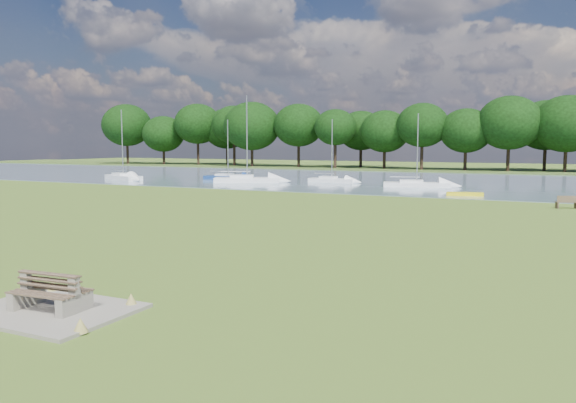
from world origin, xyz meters
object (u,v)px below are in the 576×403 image
at_px(sailboat_2, 228,176).
at_px(sailboat_6, 123,176).
at_px(sailboat_7, 416,183).
at_px(bench_pair, 50,293).
at_px(kayak, 465,194).
at_px(sailboat_3, 331,179).
at_px(sailboat_5, 246,178).
at_px(riverbank_bench, 567,202).

relative_size(sailboat_2, sailboat_6, 0.86).
height_order(sailboat_6, sailboat_7, sailboat_6).
xyz_separation_m(bench_pair, kayak, (4.96, 38.64, -0.33)).
height_order(bench_pair, sailboat_3, sailboat_3).
height_order(sailboat_5, sailboat_7, sailboat_5).
bearing_deg(sailboat_7, sailboat_2, 161.19).
bearing_deg(kayak, sailboat_3, 135.29).
relative_size(riverbank_bench, sailboat_2, 0.21).
distance_m(sailboat_3, sailboat_5, 9.60).
bearing_deg(sailboat_6, riverbank_bench, 11.52).
distance_m(sailboat_2, sailboat_6, 12.75).
relative_size(kayak, sailboat_2, 0.41).
xyz_separation_m(kayak, sailboat_7, (-5.96, 7.93, 0.26)).
height_order(kayak, sailboat_7, sailboat_7).
bearing_deg(sailboat_7, sailboat_6, 171.94).
distance_m(riverbank_bench, kayak, 9.84).
relative_size(sailboat_2, sailboat_7, 0.98).
height_order(bench_pair, riverbank_bench, bench_pair).
distance_m(bench_pair, kayak, 38.96).
height_order(sailboat_2, sailboat_3, sailboat_2).
bearing_deg(kayak, riverbank_bench, -50.87).
height_order(bench_pair, sailboat_2, sailboat_2).
distance_m(sailboat_3, sailboat_6, 25.51).
height_order(sailboat_2, sailboat_6, sailboat_6).
xyz_separation_m(riverbank_bench, sailboat_6, (-48.46, 9.95, 0.07)).
bearing_deg(sailboat_5, sailboat_7, -18.19).
bearing_deg(sailboat_3, riverbank_bench, -33.25).
distance_m(kayak, sailboat_2, 30.93).
distance_m(sailboat_5, sailboat_6, 16.27).
xyz_separation_m(sailboat_5, sailboat_7, (18.70, 2.01, -0.11)).
distance_m(riverbank_bench, sailboat_5, 34.51).
height_order(sailboat_5, sailboat_6, sailboat_5).
bearing_deg(riverbank_bench, sailboat_3, 123.10).
bearing_deg(sailboat_5, sailboat_2, 118.21).
height_order(bench_pair, sailboat_7, sailboat_7).
relative_size(riverbank_bench, sailboat_5, 0.16).
bearing_deg(sailboat_6, sailboat_3, 37.94).
bearing_deg(bench_pair, sailboat_7, 86.81).
height_order(bench_pair, kayak, bench_pair).
distance_m(sailboat_5, sailboat_7, 18.81).
bearing_deg(sailboat_3, bench_pair, -75.72).
distance_m(riverbank_bench, sailboat_7, 19.60).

